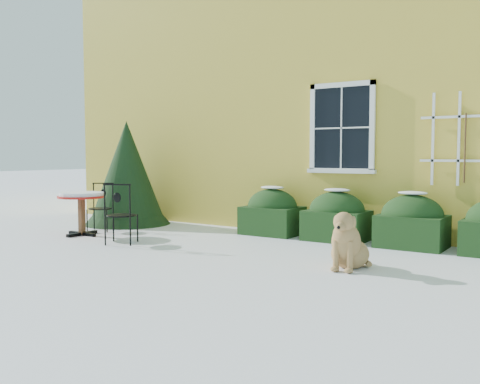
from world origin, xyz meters
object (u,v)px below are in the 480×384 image
Objects in this scene: patio_chair_far at (101,207)px; patio_chair_near at (121,214)px; bistro_table at (81,200)px; evergreen_shrub at (127,183)px; dog at (348,245)px.

patio_chair_near is at bearing -60.71° from patio_chair_far.
patio_chair_far is at bearing 105.99° from bistro_table.
evergreen_shrub is at bearing 76.75° from patio_chair_far.
evergreen_shrub is 5.99m from dog.
evergreen_shrub is 2.57× the size of bistro_table.
dog is (3.93, 0.23, -0.19)m from patio_chair_near.
evergreen_shrub is 2.36× the size of patio_chair_far.
patio_chair_near is 3.94m from dog.
bistro_table reaches higher than dog.
evergreen_shrub reaches higher than patio_chair_far.
patio_chair_far reaches higher than dog.
patio_chair_near is (1.32, -0.29, -0.16)m from bistro_table.
patio_chair_far reaches higher than bistro_table.
dog is (5.72, -1.70, -0.58)m from evergreen_shrub.
dog is at bearing 154.82° from patio_chair_near.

